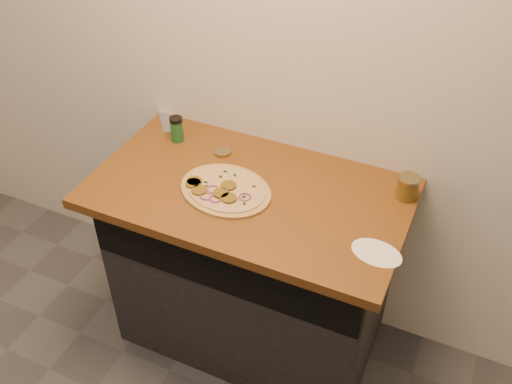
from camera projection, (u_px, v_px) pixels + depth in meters
The scene contains 8 objects.
cabinet at pixel (253, 269), 2.47m from camera, with size 1.10×0.60×0.86m, color black.
countertop at pixel (249, 192), 2.16m from camera, with size 1.20×0.70×0.04m, color brown.
pizza at pixel (224, 190), 2.13m from camera, with size 0.43×0.43×0.02m.
chefs_knife at pixel (162, 108), 2.60m from camera, with size 0.25×0.29×0.02m.
mason_jar_lid at pixel (223, 152), 2.32m from camera, with size 0.07×0.07×0.01m, color #988C58.
salsa_jar at pixel (407, 187), 2.08m from camera, with size 0.08×0.08×0.09m.
spice_shaker at pixel (177, 129), 2.37m from camera, with size 0.05×0.05×0.11m.
flour_spill at pixel (377, 253), 1.88m from camera, with size 0.18×0.18×0.00m, color white.
Camera 1 is at (0.72, -0.10, 2.24)m, focal length 40.00 mm.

